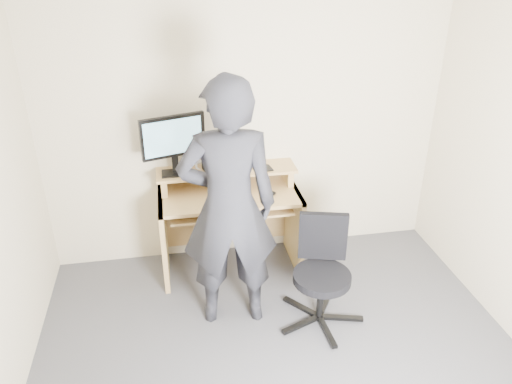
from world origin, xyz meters
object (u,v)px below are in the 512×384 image
object	(u,v)px
desk	(229,210)
person	(229,208)
monitor	(173,140)
office_chair	(322,268)

from	to	relation	value
desk	person	distance (m)	0.84
desk	person	bearing A→B (deg)	-96.76
desk	person	size ratio (longest dim) A/B	0.62
desk	person	world-z (taller)	person
monitor	person	distance (m)	0.88
person	office_chair	bearing A→B (deg)	172.09
desk	office_chair	size ratio (longest dim) A/B	1.44
desk	monitor	xyz separation A→B (m)	(-0.43, 0.04, 0.67)
monitor	person	size ratio (longest dim) A/B	0.27
monitor	desk	bearing A→B (deg)	-23.03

